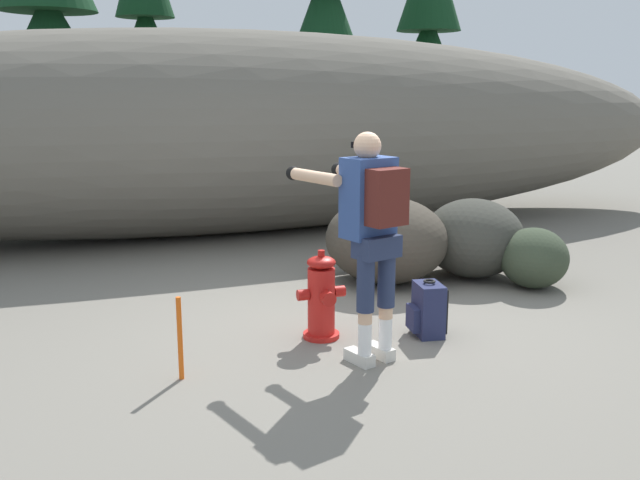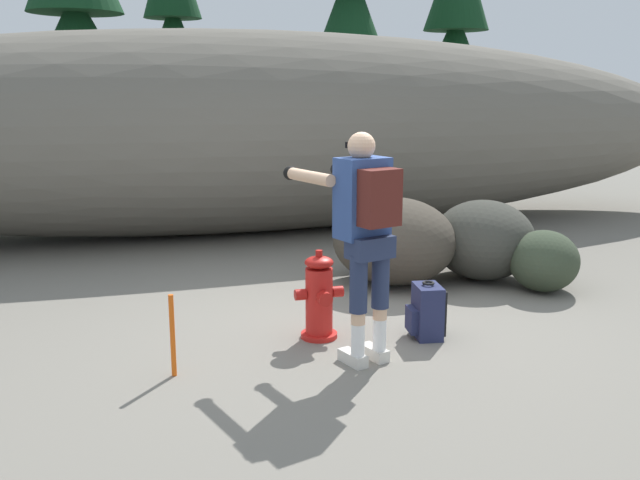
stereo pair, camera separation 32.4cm
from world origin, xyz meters
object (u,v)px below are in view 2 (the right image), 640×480
(fire_hydrant, at_px, (319,298))
(survey_stake, at_px, (173,336))
(spare_backpack, at_px, (427,312))
(boulder_mid, at_px, (544,261))
(boulder_small, at_px, (394,241))
(utility_worker, at_px, (363,219))
(boulder_large, at_px, (483,240))

(fire_hydrant, xyz_separation_m, survey_stake, (-1.21, -0.45, -0.04))
(fire_hydrant, xyz_separation_m, spare_backpack, (0.85, -0.24, -0.12))
(boulder_mid, bearing_deg, boulder_small, 152.86)
(utility_worker, bearing_deg, fire_hydrant, 0.13)
(boulder_large, xyz_separation_m, boulder_small, (-0.99, 0.09, 0.03))
(boulder_small, relative_size, survey_stake, 2.16)
(utility_worker, bearing_deg, boulder_mid, -79.57)
(utility_worker, height_order, spare_backpack, utility_worker)
(fire_hydrant, height_order, boulder_mid, fire_hydrant)
(fire_hydrant, distance_m, boulder_small, 1.82)
(boulder_mid, bearing_deg, utility_worker, -152.83)
(fire_hydrant, height_order, boulder_large, boulder_large)
(spare_backpack, xyz_separation_m, boulder_small, (0.36, 1.59, 0.24))
(survey_stake, bearing_deg, boulder_mid, 16.59)
(utility_worker, relative_size, spare_backpack, 3.62)
(boulder_large, bearing_deg, fire_hydrant, -150.13)
(spare_backpack, relative_size, survey_stake, 0.78)
(utility_worker, bearing_deg, boulder_large, -64.93)
(fire_hydrant, xyz_separation_m, boulder_mid, (2.55, 0.67, -0.03))
(fire_hydrant, bearing_deg, survey_stake, -159.57)
(boulder_mid, distance_m, boulder_small, 1.52)
(utility_worker, xyz_separation_m, boulder_small, (1.04, 1.91, -0.63))
(survey_stake, bearing_deg, spare_backpack, 5.93)
(spare_backpack, xyz_separation_m, boulder_mid, (1.71, 0.91, 0.09))
(survey_stake, bearing_deg, boulder_large, 26.69)
(fire_hydrant, relative_size, survey_stake, 1.23)
(fire_hydrant, xyz_separation_m, boulder_large, (2.20, 1.26, 0.09))
(utility_worker, distance_m, boulder_large, 2.80)
(boulder_large, distance_m, boulder_mid, 0.70)
(utility_worker, height_order, boulder_large, utility_worker)
(utility_worker, xyz_separation_m, boulder_mid, (2.38, 1.22, -0.77))
(fire_hydrant, height_order, spare_backpack, fire_hydrant)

